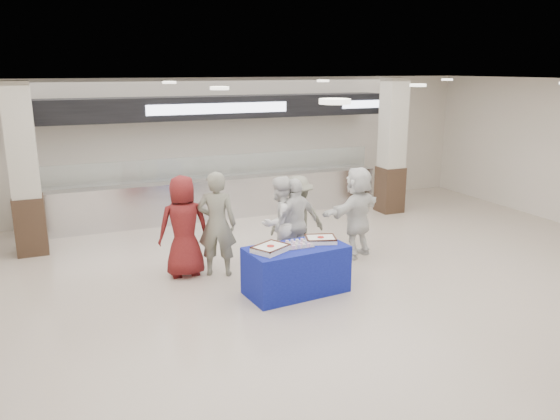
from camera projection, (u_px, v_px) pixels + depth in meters
name	position (u px, v px, depth m)	size (l,w,h in m)	color
ground	(322.00, 303.00, 8.16)	(14.00, 14.00, 0.00)	beige
serving_line	(217.00, 168.00, 12.67)	(8.70, 0.85, 2.80)	silver
column_left	(25.00, 174.00, 10.00)	(0.55, 0.55, 3.20)	#342317
column_right	(392.00, 149.00, 13.02)	(0.55, 0.55, 3.20)	#342317
display_table	(296.00, 270.00, 8.47)	(1.55, 0.78, 0.75)	#162397
sheet_cake_left	(271.00, 248.00, 8.16)	(0.63, 0.58, 0.10)	white
sheet_cake_right	(321.00, 239.00, 8.61)	(0.55, 0.49, 0.10)	white
cupcake_tray	(298.00, 244.00, 8.40)	(0.43, 0.32, 0.07)	#BABABF
civilian_maroon	(184.00, 226.00, 9.06)	(0.84, 0.55, 1.72)	maroon
soldier_a	(217.00, 224.00, 9.08)	(0.65, 0.43, 1.79)	slate
chef_tall	(280.00, 223.00, 9.46)	(0.79, 0.62, 1.63)	white
chef_short	(296.00, 224.00, 9.45)	(0.94, 0.39, 1.60)	white
soldier_b	(298.00, 218.00, 9.87)	(1.00, 0.58, 1.55)	slate
civilian_white	(357.00, 212.00, 10.02)	(1.57, 0.50, 1.69)	white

